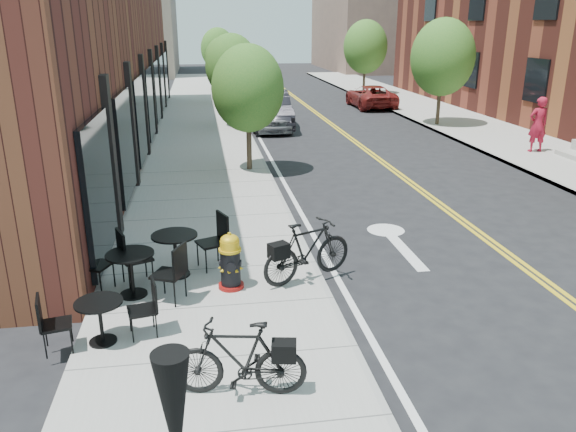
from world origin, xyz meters
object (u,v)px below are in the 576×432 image
pedestrian (538,124)px  bistro_set_b (175,249)px  bicycle_right (308,250)px  bistro_set_a (100,316)px  bistro_set_c (131,268)px  parked_car_far (371,96)px  fire_hydrant (230,262)px  parked_car_b (269,109)px  bicycle_left (239,359)px  parked_car_c (256,85)px  parked_car_a (269,115)px

pedestrian → bistro_set_b: bearing=34.0°
bicycle_right → pedestrian: (10.02, 9.18, 0.42)m
bicycle_right → bistro_set_a: 3.68m
bistro_set_c → parked_car_far: bearing=88.6°
bistro_set_b → parked_car_far: 23.42m
bistro_set_c → pedestrian: (13.04, 9.36, 0.47)m
fire_hydrant → parked_car_b: parked_car_b is taller
parked_car_b → bistro_set_a: bearing=-103.3°
fire_hydrant → bicycle_left: fire_hydrant is taller
bistro_set_b → bistro_set_c: 0.99m
bistro_set_c → parked_car_c: bearing=104.9°
bicycle_left → bistro_set_c: size_ratio=0.89×
bistro_set_b → bistro_set_c: bearing=-156.8°
bistro_set_a → parked_car_c: parked_car_c is taller
parked_car_b → parked_car_c: size_ratio=1.02×
bicycle_right → bistro_set_b: size_ratio=0.94×
pedestrian → fire_hydrant: bearing=38.2°
bistro_set_a → pedestrian: size_ratio=0.83×
fire_hydrant → bistro_set_a: size_ratio=0.63×
parked_car_far → pedestrian: size_ratio=2.29×
parked_car_b → bicycle_left: bearing=-96.9°
bicycle_right → bistro_set_b: bearing=52.9°
fire_hydrant → parked_car_b: size_ratio=0.21×
bicycle_left → parked_car_far: 26.44m
bistro_set_a → parked_car_b: (4.63, 17.85, 0.27)m
bicycle_left → parked_car_c: parked_car_c is taller
bicycle_left → bistro_set_a: bearing=-118.6°
pedestrian → parked_car_far: bearing=-80.5°
parked_car_c → parked_car_far: parked_car_c is taller
bistro_set_a → bistro_set_b: bearing=53.6°
bistro_set_a → bicycle_right: bearing=14.3°
fire_hydrant → bistro_set_c: fire_hydrant is taller
bistro_set_c → parked_car_a: bearing=99.7°
bistro_set_c → parked_car_b: 16.97m
bistro_set_b → parked_car_a: 15.46m
fire_hydrant → bistro_set_b: (-0.95, 0.66, 0.04)m
fire_hydrant → bicycle_left: 2.99m
bistro_set_a → parked_car_c: (5.20, 29.68, 0.16)m
bicycle_left → parked_car_a: 18.88m
fire_hydrant → pedestrian: bearing=51.3°
parked_car_a → parked_car_b: bearing=79.7°
bistro_set_a → bistro_set_c: size_ratio=0.86×
parked_car_b → pedestrian: 11.19m
bistro_set_a → pedestrian: bearing=27.1°
pedestrian → bicycle_left: bearing=46.0°
bistro_set_c → parked_car_a: (4.24, 15.75, 0.05)m
fire_hydrant → bicycle_right: 1.38m
parked_car_b → parked_car_c: bearing=88.4°
bistro_set_c → parked_car_far: size_ratio=0.42×
bistro_set_b → parked_car_far: parked_car_far is taller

